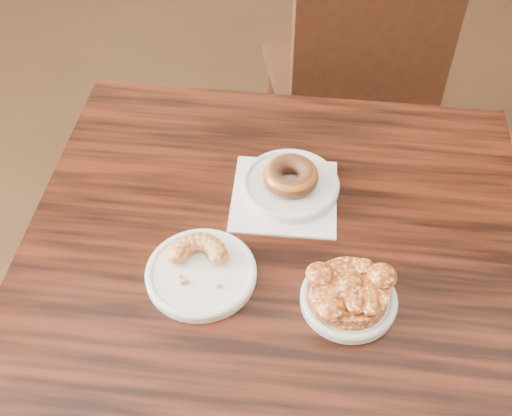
{
  "coord_description": "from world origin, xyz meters",
  "views": [
    {
      "loc": [
        -0.29,
        -0.47,
        1.54
      ],
      "look_at": [
        -0.31,
        0.19,
        0.8
      ],
      "focal_mm": 45.0,
      "sensor_mm": 36.0,
      "label": 1
    }
  ],
  "objects_px": {
    "cafe_table": "(271,372)",
    "glazed_donut": "(291,176)",
    "chair_far": "(345,80)",
    "apple_fritter": "(350,290)",
    "cruller_fragment": "(200,266)"
  },
  "relations": [
    {
      "from": "cafe_table",
      "to": "cruller_fragment",
      "type": "relative_size",
      "value": 7.76
    },
    {
      "from": "chair_far",
      "to": "apple_fritter",
      "type": "distance_m",
      "value": 1.0
    },
    {
      "from": "cafe_table",
      "to": "chair_far",
      "type": "height_order",
      "value": "chair_far"
    },
    {
      "from": "cafe_table",
      "to": "glazed_donut",
      "type": "height_order",
      "value": "glazed_donut"
    },
    {
      "from": "cafe_table",
      "to": "apple_fritter",
      "type": "height_order",
      "value": "apple_fritter"
    },
    {
      "from": "glazed_donut",
      "to": "apple_fritter",
      "type": "xyz_separation_m",
      "value": [
        0.08,
        -0.23,
        -0.0
      ]
    },
    {
      "from": "apple_fritter",
      "to": "glazed_donut",
      "type": "bearing_deg",
      "value": 110.07
    },
    {
      "from": "chair_far",
      "to": "apple_fritter",
      "type": "height_order",
      "value": "chair_far"
    },
    {
      "from": "cafe_table",
      "to": "apple_fritter",
      "type": "relative_size",
      "value": 5.24
    },
    {
      "from": "glazed_donut",
      "to": "apple_fritter",
      "type": "distance_m",
      "value": 0.24
    },
    {
      "from": "chair_far",
      "to": "glazed_donut",
      "type": "height_order",
      "value": "chair_far"
    },
    {
      "from": "apple_fritter",
      "to": "cruller_fragment",
      "type": "xyz_separation_m",
      "value": [
        -0.22,
        0.04,
        -0.0
      ]
    },
    {
      "from": "chair_far",
      "to": "glazed_donut",
      "type": "distance_m",
      "value": 0.8
    },
    {
      "from": "glazed_donut",
      "to": "cruller_fragment",
      "type": "height_order",
      "value": "glazed_donut"
    },
    {
      "from": "chair_far",
      "to": "apple_fritter",
      "type": "bearing_deg",
      "value": 73.19
    }
  ]
}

